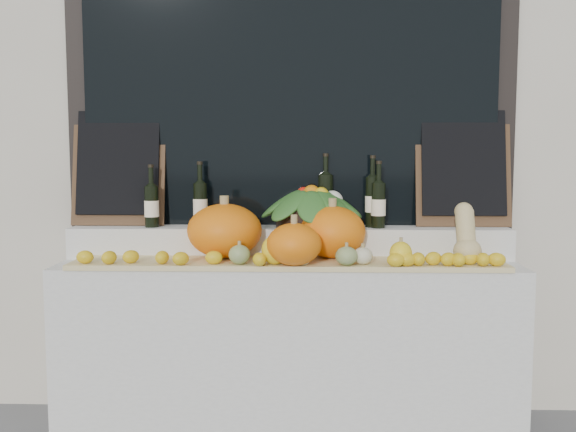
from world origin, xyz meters
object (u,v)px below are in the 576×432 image
(pumpkin_left, at_px, (225,231))
(butternut_squash, at_px, (466,236))
(pumpkin_right, at_px, (332,232))
(wine_bottle_tall, at_px, (326,200))
(produce_bowl, at_px, (312,206))

(pumpkin_left, bearing_deg, butternut_squash, -4.96)
(pumpkin_right, xyz_separation_m, wine_bottle_tall, (-0.03, 0.23, 0.15))
(pumpkin_left, height_order, wine_bottle_tall, wine_bottle_tall)
(pumpkin_left, height_order, butternut_squash, butternut_squash)
(pumpkin_left, distance_m, pumpkin_right, 0.54)
(butternut_squash, bearing_deg, produce_bowl, 159.98)
(pumpkin_right, distance_m, produce_bowl, 0.22)
(butternut_squash, xyz_separation_m, wine_bottle_tall, (-0.67, 0.35, 0.15))
(pumpkin_right, height_order, wine_bottle_tall, wine_bottle_tall)
(pumpkin_right, bearing_deg, produce_bowl, 123.10)
(produce_bowl, height_order, wine_bottle_tall, wine_bottle_tall)
(pumpkin_right, height_order, produce_bowl, produce_bowl)
(butternut_squash, relative_size, wine_bottle_tall, 0.74)
(pumpkin_left, height_order, pumpkin_right, pumpkin_left)
(butternut_squash, bearing_deg, pumpkin_right, 170.07)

